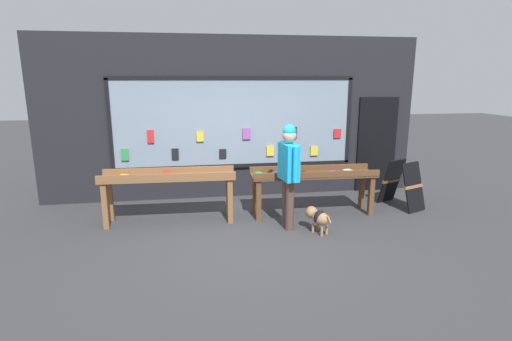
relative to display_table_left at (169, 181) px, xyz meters
The scene contains 7 objects.
ground_plane 1.76m from the display_table_left, 34.77° to the right, with size 40.00×40.00×0.00m, color #38383A.
shopfront_facade 2.21m from the display_table_left, 47.49° to the left, with size 7.94×0.29×3.36m.
display_table_left is the anchor object (origin of this frame).
display_table_right 2.63m from the display_table_left, ahead, with size 2.33×0.68×0.88m.
person_browsing 2.11m from the display_table_left, 17.79° to the right, with size 0.28×0.69×1.78m.
small_dog 2.65m from the display_table_left, 20.66° to the right, with size 0.37×0.51×0.41m.
sandwich_board_sign 4.50m from the display_table_left, ahead, with size 0.73×0.92×0.92m.
Camera 1 is at (-0.91, -5.99, 2.52)m, focal length 28.00 mm.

